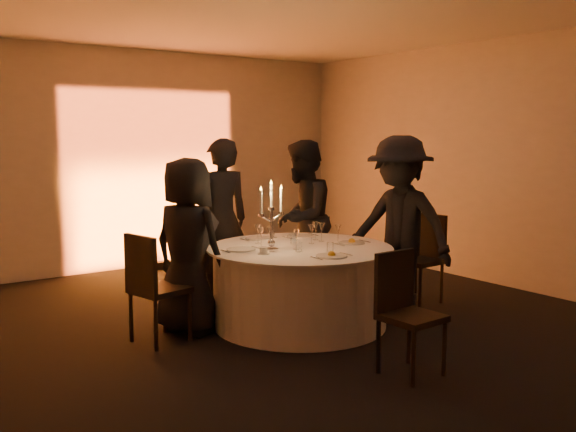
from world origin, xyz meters
TOP-DOWN VIEW (x-y plane):
  - floor at (0.00, 0.00)m, footprint 7.00×7.00m
  - ceiling at (0.00, 0.00)m, footprint 7.00×7.00m
  - wall_back at (0.00, 3.50)m, footprint 7.00×0.00m
  - wall_right at (3.00, 0.00)m, footprint 0.00×7.00m
  - uplighter_fixture at (0.00, 3.20)m, footprint 0.25×0.12m
  - banquet_table at (0.00, 0.00)m, footprint 1.80×1.80m
  - chair_left at (-1.41, 0.28)m, footprint 0.52×0.52m
  - chair_back_left at (-0.23, 1.41)m, footprint 0.50×0.50m
  - chair_back_right at (0.98, 1.17)m, footprint 0.64×0.64m
  - chair_right at (1.63, -0.09)m, footprint 0.45×0.45m
  - chair_front at (-0.08, -1.49)m, footprint 0.44×0.44m
  - guest_left at (-1.00, 0.40)m, footprint 0.78×0.94m
  - guest_back_left at (-0.14, 1.30)m, footprint 0.70×0.50m
  - guest_back_right at (0.72, 0.94)m, footprint 1.10×1.07m
  - guest_right at (1.06, -0.28)m, footprint 0.96×1.32m
  - plate_left at (-0.56, 0.18)m, footprint 0.36×0.27m
  - plate_back_left at (-0.07, 0.63)m, footprint 0.35×0.28m
  - plate_back_right at (0.37, 0.50)m, footprint 0.35×0.29m
  - plate_right at (0.54, -0.14)m, footprint 0.36×0.25m
  - plate_front at (-0.07, -0.57)m, footprint 0.36×0.28m
  - coffee_cup at (-0.49, -0.11)m, footprint 0.11×0.11m
  - candelabra at (-0.33, -0.00)m, footprint 0.28×0.13m
  - wine_glass_a at (-0.25, 0.15)m, footprint 0.07×0.07m
  - wine_glass_b at (0.41, -0.08)m, footprint 0.07×0.07m
  - wine_glass_c at (0.20, 0.08)m, footprint 0.07×0.07m
  - wine_glass_d at (0.35, 0.11)m, footprint 0.07×0.07m
  - wine_glass_e at (0.37, 0.23)m, footprint 0.07×0.07m
  - wine_glass_f at (-0.23, 0.39)m, footprint 0.07×0.07m
  - wine_glass_g at (-0.11, -0.09)m, footprint 0.07×0.07m
  - wine_glass_h at (-0.32, 0.19)m, footprint 0.07×0.07m
  - wine_glass_i at (-0.36, -0.05)m, footprint 0.07×0.07m
  - tumbler_a at (-0.16, -0.20)m, footprint 0.07×0.07m
  - tumbler_b at (0.02, 0.14)m, footprint 0.07×0.07m
  - tumbler_c at (0.07, -0.38)m, footprint 0.07×0.07m

SIDE VIEW (x-z plane):
  - floor at x=0.00m, z-range 0.00..0.00m
  - uplighter_fixture at x=0.00m, z-range 0.00..0.10m
  - banquet_table at x=0.00m, z-range 0.00..0.77m
  - chair_front at x=-0.08m, z-range 0.06..1.01m
  - chair_right at x=1.63m, z-range 0.06..1.04m
  - chair_left at x=-1.41m, z-range 0.06..1.05m
  - chair_back_left at x=-0.23m, z-range 0.07..1.08m
  - chair_back_right at x=0.98m, z-range 0.07..1.11m
  - plate_left at x=-0.56m, z-range 0.77..0.78m
  - plate_back_left at x=-0.07m, z-range 0.77..0.78m
  - plate_back_right at x=0.37m, z-range 0.77..0.78m
  - plate_front at x=-0.07m, z-range 0.74..0.83m
  - plate_right at x=0.54m, z-range 0.75..0.83m
  - coffee_cup at x=-0.49m, z-range 0.77..0.83m
  - tumbler_a at x=-0.16m, z-range 0.77..0.86m
  - tumbler_b at x=0.02m, z-range 0.77..0.86m
  - tumbler_c at x=0.07m, z-range 0.77..0.86m
  - guest_left at x=-1.00m, z-range 0.00..1.64m
  - guest_back_right at x=0.72m, z-range 0.00..1.79m
  - guest_back_left at x=-0.14m, z-range 0.00..1.81m
  - wine_glass_a at x=-0.25m, z-range 0.81..1.00m
  - wine_glass_b at x=0.41m, z-range 0.81..1.00m
  - wine_glass_c at x=0.20m, z-range 0.81..1.00m
  - wine_glass_d at x=0.35m, z-range 0.81..1.00m
  - wine_glass_e at x=0.37m, z-range 0.81..1.00m
  - wine_glass_f at x=-0.23m, z-range 0.81..1.00m
  - wine_glass_g at x=-0.11m, z-range 0.81..1.00m
  - wine_glass_h at x=-0.32m, z-range 0.81..1.00m
  - wine_glass_i at x=-0.36m, z-range 0.81..1.00m
  - guest_right at x=1.06m, z-range 0.00..1.84m
  - candelabra at x=-0.33m, z-range 0.67..1.33m
  - wall_back at x=0.00m, z-range -2.00..5.00m
  - wall_right at x=3.00m, z-range -2.00..5.00m
  - ceiling at x=0.00m, z-range 3.00..3.00m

